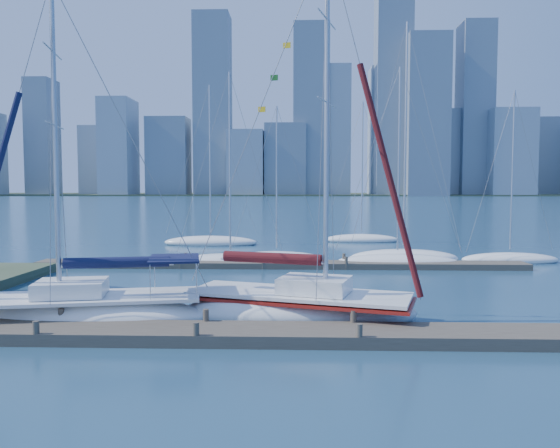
{
  "coord_description": "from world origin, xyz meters",
  "views": [
    {
      "loc": [
        3.14,
        -17.29,
        4.96
      ],
      "look_at": [
        2.42,
        4.0,
        3.5
      ],
      "focal_mm": 35.0,
      "sensor_mm": 36.0,
      "label": 1
    }
  ],
  "objects": [
    {
      "name": "ground",
      "position": [
        0.0,
        0.0,
        0.0
      ],
      "size": [
        700.0,
        700.0,
        0.0
      ],
      "primitive_type": "plane",
      "color": "navy",
      "rests_on": "ground"
    },
    {
      "name": "near_dock",
      "position": [
        0.0,
        0.0,
        0.2
      ],
      "size": [
        26.0,
        2.0,
        0.4
      ],
      "primitive_type": "cube",
      "color": "#453D32",
      "rests_on": "ground"
    },
    {
      "name": "far_dock",
      "position": [
        2.0,
        16.0,
        0.18
      ],
      "size": [
        30.0,
        1.8,
        0.36
      ],
      "primitive_type": "cube",
      "color": "#453D32",
      "rests_on": "ground"
    },
    {
      "name": "far_shore",
      "position": [
        0.0,
        320.0,
        0.0
      ],
      "size": [
        800.0,
        100.0,
        1.5
      ],
      "primitive_type": "cube",
      "color": "#38472D",
      "rests_on": "ground"
    },
    {
      "name": "sailboat_navy",
      "position": [
        -4.48,
        2.05,
        0.97
      ],
      "size": [
        8.95,
        4.39,
        12.74
      ],
      "rotation": [
        0.0,
        0.0,
        0.19
      ],
      "color": "white",
      "rests_on": "ground"
    },
    {
      "name": "sailboat_maroon",
      "position": [
        3.17,
        2.82,
        1.09
      ],
      "size": [
        9.3,
        5.28,
        14.28
      ],
      "rotation": [
        0.0,
        0.0,
        -0.29
      ],
      "color": "white",
      "rests_on": "ground"
    },
    {
      "name": "bg_boat_1",
      "position": [
        -1.2,
        17.13,
        0.25
      ],
      "size": [
        6.93,
        3.14,
        12.43
      ],
      "rotation": [
        0.0,
        0.0,
        0.16
      ],
      "color": "white",
      "rests_on": "ground"
    },
    {
      "name": "bg_boat_2",
      "position": [
        1.68,
        19.08,
        0.22
      ],
      "size": [
        6.23,
        2.48,
        10.58
      ],
      "rotation": [
        0.0,
        0.0,
        0.1
      ],
      "color": "white",
      "rests_on": "ground"
    },
    {
      "name": "bg_boat_3",
      "position": [
        9.36,
        16.97,
        0.26
      ],
      "size": [
        7.98,
        3.06,
        12.67
      ],
      "rotation": [
        0.0,
        0.0,
        -0.11
      ],
      "color": "white",
      "rests_on": "ground"
    },
    {
      "name": "bg_boat_4",
      "position": [
        10.11,
        18.78,
        0.32
      ],
      "size": [
        7.59,
        5.0,
        15.94
      ],
      "rotation": [
        0.0,
        0.0,
        -0.38
      ],
      "color": "white",
      "rests_on": "ground"
    },
    {
      "name": "bg_boat_5",
      "position": [
        17.04,
        18.76,
        0.23
      ],
      "size": [
        6.58,
        3.33,
        11.46
      ],
      "rotation": [
        0.0,
        0.0,
        0.23
      ],
      "color": "white",
      "rests_on": "ground"
    },
    {
      "name": "bg_boat_6",
      "position": [
        -4.35,
        28.82,
        0.28
      ],
      "size": [
        8.22,
        3.36,
        13.85
      ],
      "rotation": [
        0.0,
        0.0,
        -0.13
      ],
      "color": "white",
      "rests_on": "ground"
    },
    {
      "name": "bg_boat_7",
      "position": [
        8.83,
        31.92,
        0.26
      ],
      "size": [
        6.93,
        3.24,
        12.83
      ],
      "rotation": [
        0.0,
        0.0,
        -0.18
      ],
      "color": "white",
      "rests_on": "ground"
    },
    {
      "name": "skyline",
      "position": [
        22.71,
        290.28,
        35.38
      ],
      "size": [
        502.84,
        51.31,
        117.74
      ],
      "color": "gray",
      "rests_on": "ground"
    }
  ]
}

